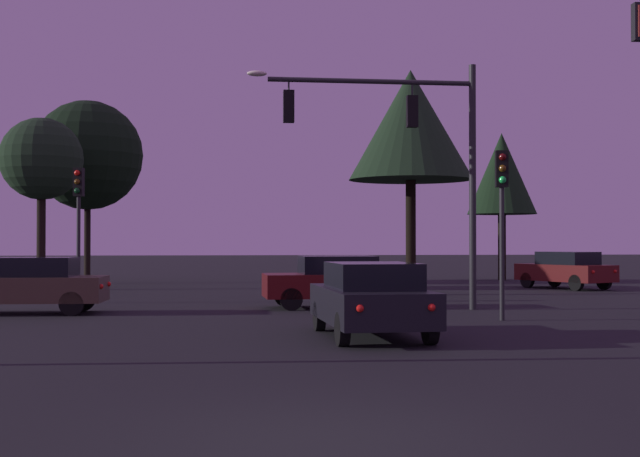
{
  "coord_description": "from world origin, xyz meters",
  "views": [
    {
      "loc": [
        -0.94,
        -8.14,
        1.96
      ],
      "look_at": [
        1.68,
        16.1,
        2.32
      ],
      "focal_mm": 47.29,
      "sensor_mm": 36.0,
      "label": 1
    }
  ],
  "objects_px": {
    "tree_behind_sign": "(502,174)",
    "tree_center_horizon": "(42,160)",
    "car_far_lane": "(566,269)",
    "car_crossing_left": "(334,281)",
    "tree_left_far": "(88,155)",
    "traffic_signal_mast_arm": "(410,140)",
    "car_crossing_right": "(27,284)",
    "traffic_light_corner_right": "(78,207)",
    "traffic_light_corner_left": "(502,200)",
    "car_nearside_lane": "(371,298)",
    "tree_right_cluster": "(411,126)"
  },
  "relations": [
    {
      "from": "car_crossing_right",
      "to": "car_far_lane",
      "type": "distance_m",
      "value": 21.54
    },
    {
      "from": "traffic_light_corner_left",
      "to": "car_crossing_right",
      "type": "xyz_separation_m",
      "value": [
        -12.1,
        3.26,
        -2.18
      ]
    },
    {
      "from": "car_crossing_left",
      "to": "tree_center_horizon",
      "type": "height_order",
      "value": "tree_center_horizon"
    },
    {
      "from": "traffic_signal_mast_arm",
      "to": "tree_right_cluster",
      "type": "distance_m",
      "value": 6.93
    },
    {
      "from": "traffic_light_corner_left",
      "to": "car_far_lane",
      "type": "relative_size",
      "value": 0.96
    },
    {
      "from": "traffic_light_corner_left",
      "to": "car_nearside_lane",
      "type": "height_order",
      "value": "traffic_light_corner_left"
    },
    {
      "from": "car_crossing_left",
      "to": "tree_right_cluster",
      "type": "height_order",
      "value": "tree_right_cluster"
    },
    {
      "from": "car_far_lane",
      "to": "traffic_signal_mast_arm",
      "type": "bearing_deg",
      "value": -131.28
    },
    {
      "from": "traffic_light_corner_left",
      "to": "car_crossing_left",
      "type": "distance_m",
      "value": 6.09
    },
    {
      "from": "car_far_lane",
      "to": "tree_left_far",
      "type": "xyz_separation_m",
      "value": [
        -20.27,
        6.63,
        5.13
      ]
    },
    {
      "from": "traffic_light_corner_right",
      "to": "car_crossing_right",
      "type": "xyz_separation_m",
      "value": [
        -0.66,
        -3.86,
        -2.24
      ]
    },
    {
      "from": "car_far_lane",
      "to": "tree_center_horizon",
      "type": "relative_size",
      "value": 0.63
    },
    {
      "from": "traffic_signal_mast_arm",
      "to": "car_crossing_left",
      "type": "xyz_separation_m",
      "value": [
        -2.03,
        1.11,
        -4.04
      ]
    },
    {
      "from": "traffic_signal_mast_arm",
      "to": "tree_left_far",
      "type": "distance_m",
      "value": 20.2
    },
    {
      "from": "car_crossing_right",
      "to": "tree_behind_sign",
      "type": "relative_size",
      "value": 0.58
    },
    {
      "from": "tree_behind_sign",
      "to": "car_far_lane",
      "type": "bearing_deg",
      "value": -88.91
    },
    {
      "from": "traffic_signal_mast_arm",
      "to": "tree_right_cluster",
      "type": "height_order",
      "value": "tree_right_cluster"
    },
    {
      "from": "tree_center_horizon",
      "to": "traffic_light_corner_left",
      "type": "bearing_deg",
      "value": -46.05
    },
    {
      "from": "tree_behind_sign",
      "to": "tree_center_horizon",
      "type": "height_order",
      "value": "tree_behind_sign"
    },
    {
      "from": "car_nearside_lane",
      "to": "tree_right_cluster",
      "type": "xyz_separation_m",
      "value": [
        3.7,
        13.15,
        5.37
      ]
    },
    {
      "from": "tree_behind_sign",
      "to": "tree_left_far",
      "type": "bearing_deg",
      "value": -177.09
    },
    {
      "from": "tree_behind_sign",
      "to": "car_crossing_left",
      "type": "bearing_deg",
      "value": -122.72
    },
    {
      "from": "car_crossing_left",
      "to": "tree_right_cluster",
      "type": "xyz_separation_m",
      "value": [
        3.51,
        5.52,
        5.37
      ]
    },
    {
      "from": "tree_left_far",
      "to": "tree_center_horizon",
      "type": "relative_size",
      "value": 1.22
    },
    {
      "from": "traffic_light_corner_right",
      "to": "tree_right_cluster",
      "type": "distance_m",
      "value": 12.06
    },
    {
      "from": "car_crossing_right",
      "to": "car_crossing_left",
      "type": "bearing_deg",
      "value": 7.54
    },
    {
      "from": "car_far_lane",
      "to": "tree_center_horizon",
      "type": "distance_m",
      "value": 21.79
    },
    {
      "from": "car_crossing_right",
      "to": "tree_center_horizon",
      "type": "xyz_separation_m",
      "value": [
        -2.12,
        11.5,
        4.44
      ]
    },
    {
      "from": "traffic_light_corner_left",
      "to": "car_nearside_lane",
      "type": "relative_size",
      "value": 0.97
    },
    {
      "from": "traffic_light_corner_right",
      "to": "car_far_lane",
      "type": "distance_m",
      "value": 19.56
    },
    {
      "from": "tree_center_horizon",
      "to": "tree_behind_sign",
      "type": "bearing_deg",
      "value": 15.93
    },
    {
      "from": "traffic_light_corner_right",
      "to": "tree_left_far",
      "type": "xyz_separation_m",
      "value": [
        -1.79,
        12.64,
        2.9
      ]
    },
    {
      "from": "traffic_light_corner_right",
      "to": "tree_center_horizon",
      "type": "bearing_deg",
      "value": 110.07
    },
    {
      "from": "car_crossing_right",
      "to": "tree_behind_sign",
      "type": "xyz_separation_m",
      "value": [
        19.0,
        17.52,
        4.51
      ]
    },
    {
      "from": "car_crossing_left",
      "to": "tree_left_far",
      "type": "xyz_separation_m",
      "value": [
        -9.58,
        15.38,
        5.13
      ]
    },
    {
      "from": "car_crossing_left",
      "to": "tree_center_horizon",
      "type": "xyz_separation_m",
      "value": [
        -10.58,
        10.38,
        4.44
      ]
    },
    {
      "from": "tree_behind_sign",
      "to": "tree_center_horizon",
      "type": "xyz_separation_m",
      "value": [
        -21.12,
        -6.03,
        -0.07
      ]
    },
    {
      "from": "traffic_light_corner_left",
      "to": "tree_right_cluster",
      "type": "xyz_separation_m",
      "value": [
        -0.13,
        9.9,
        3.19
      ]
    },
    {
      "from": "traffic_light_corner_right",
      "to": "car_far_lane",
      "type": "relative_size",
      "value": 0.98
    },
    {
      "from": "tree_left_far",
      "to": "tree_right_cluster",
      "type": "relative_size",
      "value": 1.03
    },
    {
      "from": "car_nearside_lane",
      "to": "car_far_lane",
      "type": "distance_m",
      "value": 19.65
    },
    {
      "from": "traffic_signal_mast_arm",
      "to": "tree_center_horizon",
      "type": "height_order",
      "value": "traffic_signal_mast_arm"
    },
    {
      "from": "car_crossing_right",
      "to": "tree_behind_sign",
      "type": "distance_m",
      "value": 26.24
    },
    {
      "from": "traffic_signal_mast_arm",
      "to": "car_crossing_right",
      "type": "xyz_separation_m",
      "value": [
        -10.49,
        -0.01,
        -4.04
      ]
    },
    {
      "from": "car_crossing_left",
      "to": "car_far_lane",
      "type": "bearing_deg",
      "value": 39.3
    },
    {
      "from": "traffic_light_corner_right",
      "to": "tree_center_horizon",
      "type": "relative_size",
      "value": 0.62
    },
    {
      "from": "tree_center_horizon",
      "to": "tree_right_cluster",
      "type": "bearing_deg",
      "value": -18.99
    },
    {
      "from": "traffic_light_corner_right",
      "to": "car_nearside_lane",
      "type": "relative_size",
      "value": 0.99
    },
    {
      "from": "car_crossing_right",
      "to": "traffic_light_corner_left",
      "type": "bearing_deg",
      "value": -15.07
    },
    {
      "from": "car_nearside_lane",
      "to": "car_crossing_right",
      "type": "bearing_deg",
      "value": 141.83
    }
  ]
}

